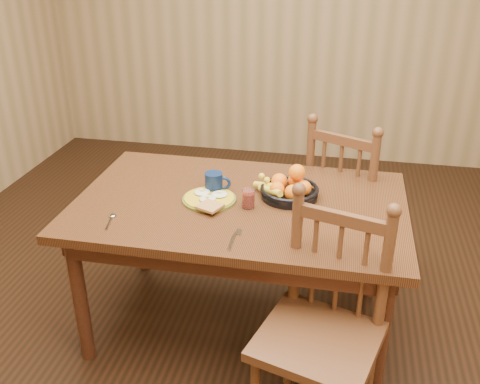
% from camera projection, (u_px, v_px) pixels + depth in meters
% --- Properties ---
extents(room, '(4.52, 5.02, 2.72)m').
position_uv_depth(room, '(240.00, 80.00, 2.34)').
color(room, black).
rests_on(room, ground).
extents(dining_table, '(1.60, 1.00, 0.75)m').
position_uv_depth(dining_table, '(240.00, 216.00, 2.64)').
color(dining_table, black).
rests_on(dining_table, ground).
extents(chair_far, '(0.60, 0.59, 1.02)m').
position_uv_depth(chair_far, '(348.00, 202.00, 3.15)').
color(chair_far, '#482B15').
rests_on(chair_far, ground).
extents(chair_near, '(0.56, 0.55, 1.01)m').
position_uv_depth(chair_near, '(322.00, 330.00, 2.15)').
color(chair_near, '#482B15').
rests_on(chair_near, ground).
extents(breakfast_plate, '(0.26, 0.30, 0.04)m').
position_uv_depth(breakfast_plate, '(209.00, 199.00, 2.60)').
color(breakfast_plate, '#59601E').
rests_on(breakfast_plate, dining_table).
extents(fork, '(0.03, 0.18, 0.00)m').
position_uv_depth(fork, '(234.00, 238.00, 2.29)').
color(fork, silver).
rests_on(fork, dining_table).
extents(spoon, '(0.05, 0.16, 0.01)m').
position_uv_depth(spoon, '(111.00, 218.00, 2.45)').
color(spoon, silver).
rests_on(spoon, dining_table).
extents(coffee_mug, '(0.13, 0.09, 0.10)m').
position_uv_depth(coffee_mug, '(215.00, 182.00, 2.68)').
color(coffee_mug, '#0A1A3B').
rests_on(coffee_mug, dining_table).
extents(juice_glass, '(0.06, 0.06, 0.09)m').
position_uv_depth(juice_glass, '(248.00, 199.00, 2.53)').
color(juice_glass, silver).
rests_on(juice_glass, dining_table).
extents(fruit_bowl, '(0.32, 0.29, 0.17)m').
position_uv_depth(fruit_bowl, '(289.00, 188.00, 2.63)').
color(fruit_bowl, black).
rests_on(fruit_bowl, dining_table).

